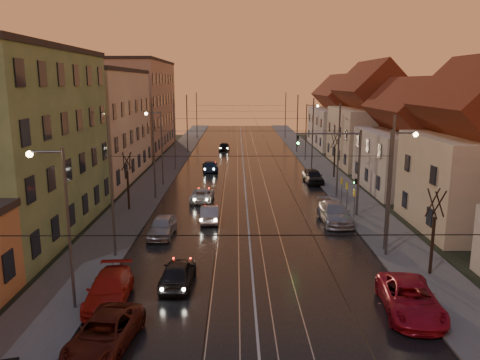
{
  "coord_description": "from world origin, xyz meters",
  "views": [
    {
      "loc": [
        -0.9,
        -19.09,
        10.91
      ],
      "look_at": [
        -0.62,
        18.29,
        3.07
      ],
      "focal_mm": 35.0,
      "sensor_mm": 36.0,
      "label": 1
    }
  ],
  "objects_px": {
    "parked_left_1": "(105,333)",
    "parked_left_3": "(162,226)",
    "driving_car_0": "(178,273)",
    "driving_car_4": "(224,146)",
    "street_lamp_2": "(159,141)",
    "parked_left_2": "(109,290)",
    "driving_car_2": "(202,195)",
    "driving_car_3": "(210,166)",
    "street_lamp_1": "(393,179)",
    "driving_car_1": "(210,213)",
    "parked_right_0": "(410,299)",
    "parked_right_1": "(335,213)",
    "traffic_light_mast": "(347,162)",
    "street_lamp_0": "(61,214)",
    "parked_right_2": "(313,176)",
    "street_lamp_3": "(308,126)"
  },
  "relations": [
    {
      "from": "parked_left_1",
      "to": "parked_left_3",
      "type": "xyz_separation_m",
      "value": [
        0.12,
        14.57,
        0.05
      ]
    },
    {
      "from": "driving_car_0",
      "to": "driving_car_4",
      "type": "xyz_separation_m",
      "value": [
        1.21,
        51.51,
        -0.02
      ]
    },
    {
      "from": "street_lamp_2",
      "to": "parked_left_1",
      "type": "height_order",
      "value": "street_lamp_2"
    },
    {
      "from": "street_lamp_2",
      "to": "parked_left_2",
      "type": "distance_m",
      "value": 27.6
    },
    {
      "from": "driving_car_4",
      "to": "parked_left_3",
      "type": "xyz_separation_m",
      "value": [
        -3.37,
        -43.12,
        0.02
      ]
    },
    {
      "from": "driving_car_4",
      "to": "driving_car_2",
      "type": "bearing_deg",
      "value": 89.25
    },
    {
      "from": "driving_car_3",
      "to": "parked_left_1",
      "type": "relative_size",
      "value": 0.94
    },
    {
      "from": "street_lamp_1",
      "to": "street_lamp_2",
      "type": "distance_m",
      "value": 27.05
    },
    {
      "from": "street_lamp_1",
      "to": "driving_car_2",
      "type": "xyz_separation_m",
      "value": [
        -13.21,
        13.34,
        -4.28
      ]
    },
    {
      "from": "street_lamp_2",
      "to": "driving_car_1",
      "type": "distance_m",
      "value": 15.08
    },
    {
      "from": "parked_left_2",
      "to": "street_lamp_2",
      "type": "bearing_deg",
      "value": 89.74
    },
    {
      "from": "driving_car_4",
      "to": "parked_left_2",
      "type": "xyz_separation_m",
      "value": [
        -4.4,
        -53.59,
        0.01
      ]
    },
    {
      "from": "parked_right_0",
      "to": "parked_right_1",
      "type": "height_order",
      "value": "parked_right_1"
    },
    {
      "from": "street_lamp_1",
      "to": "parked_left_2",
      "type": "relative_size",
      "value": 1.64
    },
    {
      "from": "traffic_light_mast",
      "to": "driving_car_2",
      "type": "height_order",
      "value": "traffic_light_mast"
    },
    {
      "from": "street_lamp_0",
      "to": "street_lamp_1",
      "type": "relative_size",
      "value": 1.0
    },
    {
      "from": "street_lamp_1",
      "to": "street_lamp_2",
      "type": "relative_size",
      "value": 1.0
    },
    {
      "from": "driving_car_3",
      "to": "parked_left_1",
      "type": "xyz_separation_m",
      "value": [
        -2.23,
        -39.6,
        0.01
      ]
    },
    {
      "from": "parked_left_2",
      "to": "driving_car_4",
      "type": "bearing_deg",
      "value": 81.29
    },
    {
      "from": "parked_left_2",
      "to": "parked_right_1",
      "type": "bearing_deg",
      "value": 40.0
    },
    {
      "from": "driving_car_3",
      "to": "parked_right_0",
      "type": "distance_m",
      "value": 38.5
    },
    {
      "from": "driving_car_2",
      "to": "parked_right_1",
      "type": "bearing_deg",
      "value": 149.87
    },
    {
      "from": "driving_car_3",
      "to": "driving_car_2",
      "type": "bearing_deg",
      "value": 84.23
    },
    {
      "from": "driving_car_1",
      "to": "parked_right_2",
      "type": "distance_m",
      "value": 17.8
    },
    {
      "from": "driving_car_4",
      "to": "parked_right_1",
      "type": "distance_m",
      "value": 41.07
    },
    {
      "from": "traffic_light_mast",
      "to": "driving_car_1",
      "type": "bearing_deg",
      "value": -174.09
    },
    {
      "from": "street_lamp_0",
      "to": "parked_left_3",
      "type": "distance_m",
      "value": 12.32
    },
    {
      "from": "driving_car_3",
      "to": "parked_left_1",
      "type": "distance_m",
      "value": 39.67
    },
    {
      "from": "street_lamp_3",
      "to": "driving_car_0",
      "type": "height_order",
      "value": "street_lamp_3"
    },
    {
      "from": "driving_car_1",
      "to": "driving_car_3",
      "type": "relative_size",
      "value": 0.89
    },
    {
      "from": "traffic_light_mast",
      "to": "parked_left_1",
      "type": "bearing_deg",
      "value": -126.71
    },
    {
      "from": "parked_right_0",
      "to": "street_lamp_3",
      "type": "bearing_deg",
      "value": 94.09
    },
    {
      "from": "driving_car_1",
      "to": "driving_car_2",
      "type": "relative_size",
      "value": 0.92
    },
    {
      "from": "traffic_light_mast",
      "to": "parked_right_1",
      "type": "bearing_deg",
      "value": -126.64
    },
    {
      "from": "traffic_light_mast",
      "to": "parked_right_2",
      "type": "xyz_separation_m",
      "value": [
        -0.48,
        13.18,
        -3.83
      ]
    },
    {
      "from": "driving_car_3",
      "to": "parked_right_1",
      "type": "height_order",
      "value": "parked_right_1"
    },
    {
      "from": "street_lamp_0",
      "to": "traffic_light_mast",
      "type": "distance_m",
      "value": 23.42
    },
    {
      "from": "street_lamp_0",
      "to": "parked_right_2",
      "type": "distance_m",
      "value": 33.83
    },
    {
      "from": "street_lamp_2",
      "to": "parked_left_2",
      "type": "height_order",
      "value": "street_lamp_2"
    },
    {
      "from": "street_lamp_2",
      "to": "parked_left_3",
      "type": "bearing_deg",
      "value": -80.47
    },
    {
      "from": "traffic_light_mast",
      "to": "driving_car_2",
      "type": "relative_size",
      "value": 1.65
    },
    {
      "from": "street_lamp_2",
      "to": "parked_left_1",
      "type": "relative_size",
      "value": 1.67
    },
    {
      "from": "parked_left_1",
      "to": "parked_left_2",
      "type": "height_order",
      "value": "parked_left_2"
    },
    {
      "from": "traffic_light_mast",
      "to": "parked_right_2",
      "type": "relative_size",
      "value": 1.59
    },
    {
      "from": "street_lamp_0",
      "to": "driving_car_3",
      "type": "relative_size",
      "value": 1.76
    },
    {
      "from": "driving_car_0",
      "to": "parked_left_1",
      "type": "distance_m",
      "value": 6.6
    },
    {
      "from": "parked_right_2",
      "to": "street_lamp_3",
      "type": "bearing_deg",
      "value": 81.37
    },
    {
      "from": "parked_right_2",
      "to": "driving_car_4",
      "type": "bearing_deg",
      "value": 109.99
    },
    {
      "from": "street_lamp_1",
      "to": "parked_left_1",
      "type": "xyz_separation_m",
      "value": [
        -15.52,
        -11.32,
        -4.22
      ]
    },
    {
      "from": "parked_left_1",
      "to": "parked_left_3",
      "type": "bearing_deg",
      "value": 97.07
    }
  ]
}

